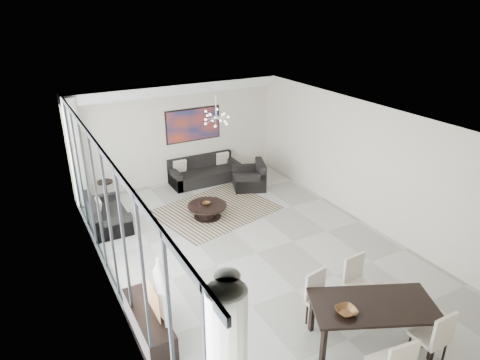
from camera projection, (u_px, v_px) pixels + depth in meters
room_shell at (277, 187)px, 8.81m from camera, size 6.00×9.00×2.90m
window_wall at (115, 224)px, 7.34m from camera, size 0.37×8.95×2.90m
soffit at (177, 89)px, 11.55m from camera, size 5.98×0.40×0.26m
painting at (193, 125)px, 12.35m from camera, size 1.68×0.04×0.98m
chandelier at (216, 118)px, 10.40m from camera, size 0.66×0.66×0.71m
rug at (215, 210)px, 11.01m from camera, size 3.24×2.75×0.01m
coffee_table at (207, 210)px, 10.58m from camera, size 0.97×0.97×0.34m
bowl_coffee at (206, 203)px, 10.52m from camera, size 0.24×0.24×0.07m
sofa_main at (204, 174)px, 12.63m from camera, size 2.02×0.83×0.73m
loveseat at (106, 217)px, 10.15m from camera, size 0.82×1.46×0.73m
armchair at (250, 179)px, 12.22m from camera, size 1.13×1.16×0.77m
side_table at (106, 188)px, 11.40m from camera, size 0.41×0.41×0.56m
tv_console at (149, 324)px, 6.85m from camera, size 0.43×1.54×0.48m
television at (155, 292)px, 6.74m from camera, size 0.35×1.04×0.59m
dining_table at (373, 309)px, 6.50m from camera, size 2.10×1.64×0.78m
dining_chair_se at (436, 335)px, 6.19m from camera, size 0.45×0.45×0.96m
dining_chair_nw at (319, 295)px, 7.01m from camera, size 0.51×0.51×0.97m
dining_chair_ne at (357, 278)px, 7.44m from camera, size 0.46×0.46×0.96m
bowl_dining at (346, 311)px, 6.27m from camera, size 0.33×0.33×0.08m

